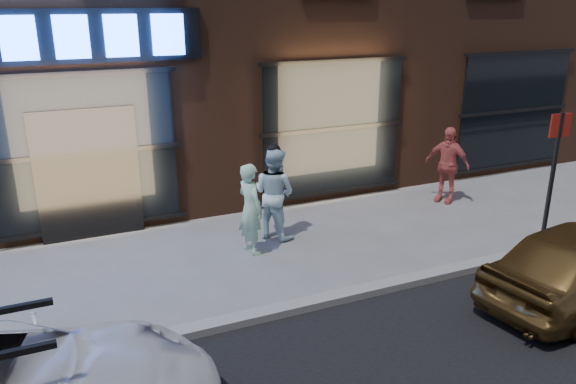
{
  "coord_description": "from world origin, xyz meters",
  "views": [
    {
      "loc": [
        -0.6,
        -6.34,
        4.18
      ],
      "look_at": [
        2.91,
        1.6,
        1.2
      ],
      "focal_mm": 35.0,
      "sensor_mm": 36.0,
      "label": 1
    }
  ],
  "objects_px": {
    "man_bowtie": "(250,209)",
    "passerby": "(447,165)",
    "man_cap": "(274,193)",
    "sign_post": "(553,170)"
  },
  "relations": [
    {
      "from": "man_bowtie",
      "to": "passerby",
      "type": "distance_m",
      "value": 4.83
    },
    {
      "from": "man_cap",
      "to": "sign_post",
      "type": "xyz_separation_m",
      "value": [
        4.04,
        -2.5,
        0.64
      ]
    },
    {
      "from": "passerby",
      "to": "man_cap",
      "type": "bearing_deg",
      "value": -116.46
    },
    {
      "from": "man_cap",
      "to": "sign_post",
      "type": "bearing_deg",
      "value": -153.7
    },
    {
      "from": "man_bowtie",
      "to": "man_cap",
      "type": "relative_size",
      "value": 0.95
    },
    {
      "from": "man_bowtie",
      "to": "sign_post",
      "type": "relative_size",
      "value": 0.65
    },
    {
      "from": "man_bowtie",
      "to": "sign_post",
      "type": "xyz_separation_m",
      "value": [
        4.67,
        -2.02,
        0.68
      ]
    },
    {
      "from": "passerby",
      "to": "man_bowtie",
      "type": "bearing_deg",
      "value": -111.25
    },
    {
      "from": "man_bowtie",
      "to": "sign_post",
      "type": "bearing_deg",
      "value": -127.05
    },
    {
      "from": "man_bowtie",
      "to": "man_cap",
      "type": "bearing_deg",
      "value": -66.71
    }
  ]
}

